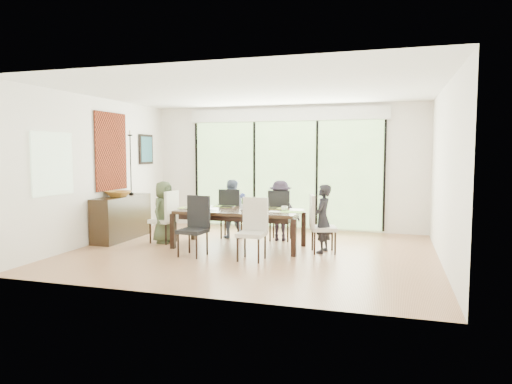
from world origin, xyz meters
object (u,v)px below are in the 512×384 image
(chair_near_left, at_px, (193,226))
(person_right_end, at_px, (323,219))
(sideboard, at_px, (122,218))
(laptop, at_px, (193,208))
(chair_left_end, at_px, (163,216))
(cup_a, at_px, (206,205))
(chair_right_end, at_px, (324,224))
(vase, at_px, (243,207))
(person_far_right, at_px, (280,211))
(cup_b, at_px, (245,209))
(cup_c, at_px, (284,208))
(person_far_left, at_px, (231,209))
(chair_far_left, at_px, (231,213))
(chair_near_right, at_px, (251,229))
(table_top, at_px, (239,211))
(bowl, at_px, (118,194))
(person_left_end, at_px, (164,212))
(chair_far_right, at_px, (281,215))

(chair_near_left, relative_size, person_right_end, 0.85)
(person_right_end, relative_size, sideboard, 0.77)
(person_right_end, height_order, laptop, person_right_end)
(chair_left_end, distance_m, cup_a, 0.84)
(chair_right_end, xyz_separation_m, vase, (-1.45, 0.05, 0.23))
(person_far_right, distance_m, vase, 0.94)
(cup_b, xyz_separation_m, cup_c, (0.65, 0.20, 0.00))
(laptop, height_order, cup_c, cup_c)
(person_far_left, bearing_deg, person_far_right, 166.64)
(chair_far_left, distance_m, vase, 0.97)
(chair_near_right, relative_size, cup_a, 8.87)
(chair_near_left, distance_m, person_far_left, 1.70)
(person_far_left, height_order, cup_a, person_far_left)
(person_right_end, xyz_separation_m, vase, (-1.43, 0.05, 0.15))
(chair_right_end, bearing_deg, table_top, 74.33)
(laptop, height_order, bowl, bowl)
(chair_left_end, height_order, bowl, chair_left_end)
(chair_right_end, xyz_separation_m, sideboard, (-3.93, 0.08, -0.07))
(chair_right_end, height_order, bowl, chair_right_end)
(vase, bearing_deg, chair_far_left, 122.01)
(chair_near_right, xyz_separation_m, laptop, (-1.35, 0.77, 0.19))
(cup_b, height_order, cup_c, cup_c)
(person_left_end, relative_size, person_far_left, 1.00)
(chair_near_left, height_order, bowl, chair_near_left)
(chair_far_right, height_order, person_right_end, person_right_end)
(table_top, bearing_deg, chair_far_right, 57.09)
(sideboard, bearing_deg, chair_near_right, -17.99)
(chair_left_end, relative_size, laptop, 3.33)
(cup_a, bearing_deg, chair_near_left, -78.91)
(vase, distance_m, laptop, 0.91)
(table_top, relative_size, bowl, 4.83)
(chair_far_right, bearing_deg, laptop, 30.98)
(chair_near_right, xyz_separation_m, cup_b, (-0.35, 0.77, 0.22))
(chair_far_right, bearing_deg, cup_c, 105.26)
(person_right_end, height_order, person_far_right, same)
(cup_c, bearing_deg, person_far_right, 108.90)
(chair_near_right, bearing_deg, person_far_left, 120.70)
(laptop, xyz_separation_m, bowl, (-1.58, 0.08, 0.21))
(sideboard, bearing_deg, chair_near_left, -26.24)
(person_right_end, bearing_deg, laptop, -78.60)
(person_left_end, xyz_separation_m, cup_b, (1.63, -0.10, 0.13))
(vase, bearing_deg, chair_left_end, -178.15)
(table_top, bearing_deg, cup_a, 167.91)
(laptop, xyz_separation_m, cup_a, (0.15, 0.25, 0.03))
(chair_left_end, height_order, person_right_end, person_right_end)
(chair_right_end, height_order, cup_b, chair_right_end)
(person_far_left, relative_size, bowl, 2.60)
(person_far_right, bearing_deg, vase, 49.42)
(cup_c, bearing_deg, chair_far_left, 149.04)
(table_top, relative_size, cup_c, 19.35)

